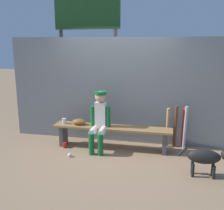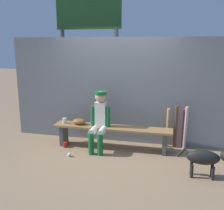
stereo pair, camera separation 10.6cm
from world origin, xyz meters
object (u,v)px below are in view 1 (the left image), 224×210
object	(u,v)px
dog	(208,157)
bat_aluminum_silver	(185,128)
cup_on_bench	(64,121)
cup_on_ground	(65,145)
dugout_bench	(112,132)
baseball_glove	(79,122)
bat_wood_tan	(167,128)
bat_wood_dark	(175,126)
bat_aluminum_red	(183,128)
baseball	(70,155)
player_seated	(99,119)
scoreboard	(89,28)

from	to	relation	value
dog	bat_aluminum_silver	bearing A→B (deg)	104.96
bat_aluminum_silver	cup_on_bench	xyz separation A→B (m)	(-2.48, -0.28, 0.07)
cup_on_ground	dog	distance (m)	2.80
dugout_bench	baseball_glove	world-z (taller)	baseball_glove
bat_wood_tan	bat_wood_dark	xyz separation A→B (m)	(0.16, 0.00, 0.04)
bat_aluminum_red	baseball	size ratio (longest dim) A/B	11.69
bat_wood_tan	bat_wood_dark	size ratio (longest dim) A/B	0.91
dugout_bench	bat_wood_dark	bearing A→B (deg)	14.71
baseball	cup_on_ground	world-z (taller)	cup_on_ground
bat_aluminum_red	cup_on_ground	bearing A→B (deg)	-167.53
dugout_bench	bat_aluminum_red	size ratio (longest dim) A/B	2.78
bat_wood_dark	cup_on_ground	distance (m)	2.30
bat_aluminum_silver	dog	xyz separation A→B (m)	(0.30, -1.12, -0.12)
bat_wood_tan	dugout_bench	bearing A→B (deg)	-163.39
player_seated	baseball_glove	size ratio (longest dim) A/B	4.23
scoreboard	baseball	bearing A→B (deg)	-85.53
bat_wood_dark	bat_aluminum_red	world-z (taller)	bat_wood_dark
cup_on_ground	cup_on_bench	bearing A→B (deg)	112.05
baseball_glove	bat_aluminum_red	bearing A→B (deg)	9.60
cup_on_bench	player_seated	bearing A→B (deg)	-8.63
bat_wood_dark	scoreboard	distance (m)	3.08
baseball_glove	bat_wood_dark	bearing A→B (deg)	9.56
bat_aluminum_silver	baseball	xyz separation A→B (m)	(-2.14, -0.87, -0.42)
baseball_glove	baseball	world-z (taller)	baseball_glove
bat_aluminum_silver	baseball	size ratio (longest dim) A/B	12.21
bat_aluminum_silver	bat_wood_tan	bearing A→B (deg)	173.68
bat_wood_tan	scoreboard	xyz separation A→B (m)	(-1.95, 1.03, 2.04)
dugout_bench	bat_wood_dark	xyz separation A→B (m)	(1.25, 0.33, 0.10)
dugout_bench	bat_wood_dark	size ratio (longest dim) A/B	2.62
baseball	dog	distance (m)	2.47
dugout_bench	cup_on_bench	distance (m)	1.04
player_seated	cup_on_ground	bearing A→B (deg)	-175.61
baseball_glove	dog	world-z (taller)	baseball_glove
bat_wood_tan	scoreboard	bearing A→B (deg)	152.03
player_seated	baseball_glove	bearing A→B (deg)	166.47
player_seated	scoreboard	xyz separation A→B (m)	(-0.62, 1.47, 1.81)
dog	baseball_glove	bearing A→B (deg)	161.24
dugout_bench	scoreboard	xyz separation A→B (m)	(-0.85, 1.36, 2.10)
baseball	cup_on_bench	xyz separation A→B (m)	(-0.33, 0.59, 0.48)
dugout_bench	scoreboard	size ratio (longest dim) A/B	0.67
bat_wood_dark	bat_aluminum_silver	xyz separation A→B (m)	(0.19, -0.04, -0.01)
player_seated	cup_on_ground	distance (m)	0.94
bat_wood_dark	bat_aluminum_red	xyz separation A→B (m)	(0.16, 0.03, -0.03)
cup_on_ground	player_seated	bearing A→B (deg)	4.39
bat_wood_tan	bat_aluminum_silver	xyz separation A→B (m)	(0.35, -0.04, 0.03)
baseball_glove	baseball	size ratio (longest dim) A/B	3.78
dugout_bench	cup_on_ground	xyz separation A→B (m)	(-0.96, -0.17, -0.31)
bat_wood_dark	dog	world-z (taller)	bat_wood_dark
bat_wood_dark	cup_on_bench	xyz separation A→B (m)	(-2.28, -0.32, 0.06)
player_seated	bat_wood_dark	distance (m)	1.56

